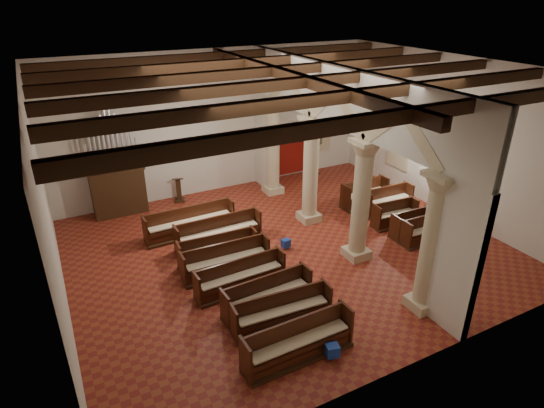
{
  "coord_description": "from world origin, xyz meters",
  "views": [
    {
      "loc": [
        -6.67,
        -11.69,
        8.11
      ],
      "look_at": [
        -0.32,
        0.5,
        1.57
      ],
      "focal_mm": 30.0,
      "sensor_mm": 36.0,
      "label": 1
    }
  ],
  "objects": [
    {
      "name": "floor",
      "position": [
        0.0,
        0.0,
        0.0
      ],
      "size": [
        14.0,
        14.0,
        0.0
      ],
      "primitive_type": "plane",
      "color": "maroon",
      "rests_on": "ground"
    },
    {
      "name": "ceiling",
      "position": [
        0.0,
        0.0,
        6.0
      ],
      "size": [
        14.0,
        14.0,
        0.0
      ],
      "primitive_type": "plane",
      "rotation": [
        3.14,
        0.0,
        0.0
      ],
      "color": "black",
      "rests_on": "wall_back"
    },
    {
      "name": "wall_back",
      "position": [
        0.0,
        6.0,
        3.0
      ],
      "size": [
        14.0,
        0.02,
        6.0
      ],
      "primitive_type": "cube",
      "color": "beige",
      "rests_on": "floor"
    },
    {
      "name": "wall_front",
      "position": [
        0.0,
        -6.0,
        3.0
      ],
      "size": [
        14.0,
        0.02,
        6.0
      ],
      "primitive_type": "cube",
      "color": "beige",
      "rests_on": "floor"
    },
    {
      "name": "wall_left",
      "position": [
        -7.0,
        0.0,
        3.0
      ],
      "size": [
        0.02,
        12.0,
        6.0
      ],
      "primitive_type": "cube",
      "color": "beige",
      "rests_on": "floor"
    },
    {
      "name": "wall_right",
      "position": [
        7.0,
        0.0,
        3.0
      ],
      "size": [
        0.02,
        12.0,
        6.0
      ],
      "primitive_type": "cube",
      "color": "beige",
      "rests_on": "floor"
    },
    {
      "name": "ceiling_beams",
      "position": [
        0.0,
        0.0,
        5.82
      ],
      "size": [
        13.8,
        11.8,
        0.3
      ],
      "primitive_type": null,
      "color": "#311B0F",
      "rests_on": "wall_back"
    },
    {
      "name": "arcade",
      "position": [
        1.8,
        0.0,
        3.56
      ],
      "size": [
        0.9,
        11.9,
        6.0
      ],
      "color": "#C3B991",
      "rests_on": "floor"
    },
    {
      "name": "window_right_a",
      "position": [
        6.98,
        -1.5,
        2.2
      ],
      "size": [
        0.03,
        1.0,
        2.2
      ],
      "primitive_type": "cube",
      "color": "#2F6B4D",
      "rests_on": "wall_right"
    },
    {
      "name": "window_right_b",
      "position": [
        6.98,
        2.5,
        2.2
      ],
      "size": [
        0.03,
        1.0,
        2.2
      ],
      "primitive_type": "cube",
      "color": "#2F6B4D",
      "rests_on": "wall_right"
    },
    {
      "name": "window_back",
      "position": [
        5.0,
        5.98,
        2.2
      ],
      "size": [
        1.0,
        0.03,
        2.2
      ],
      "primitive_type": "cube",
      "color": "#2F6B4D",
      "rests_on": "wall_back"
    },
    {
      "name": "pipe_organ",
      "position": [
        -4.5,
        5.5,
        1.37
      ],
      "size": [
        2.1,
        0.85,
        4.4
      ],
      "color": "#311B0F",
      "rests_on": "floor"
    },
    {
      "name": "lectern",
      "position": [
        -2.11,
        5.49,
        0.46
      ],
      "size": [
        0.53,
        0.56,
        1.12
      ],
      "rotation": [
        0.0,
        0.0,
        -0.31
      ],
      "color": "#352311",
      "rests_on": "floor"
    },
    {
      "name": "dossal_curtain",
      "position": [
        3.5,
        5.92,
        1.17
      ],
      "size": [
        1.8,
        0.07,
        2.17
      ],
      "color": "maroon",
      "rests_on": "floor"
    },
    {
      "name": "processional_banner",
      "position": [
        4.73,
        5.49,
        0.81
      ],
      "size": [
        0.54,
        0.69,
        2.49
      ],
      "rotation": [
        0.0,
        0.0,
        0.38
      ],
      "color": "#311B0F",
      "rests_on": "floor"
    },
    {
      "name": "hymnal_box_a",
      "position": [
        -1.54,
        -4.98,
        0.26
      ],
      "size": [
        0.36,
        0.32,
        0.31
      ],
      "primitive_type": "cube",
      "rotation": [
        0.0,
        0.0,
        -0.24
      ],
      "color": "navy",
      "rests_on": "floor"
    },
    {
      "name": "hymnal_box_b",
      "position": [
        -0.95,
        -2.82,
        0.25
      ],
      "size": [
        0.34,
        0.29,
        0.29
      ],
      "primitive_type": "cube",
      "rotation": [
        0.0,
        0.0,
        0.22
      ],
      "color": "#16179B",
      "rests_on": "floor"
    },
    {
      "name": "hymnal_box_c",
      "position": [
        -0.05,
        0.01,
        0.24
      ],
      "size": [
        0.31,
        0.26,
        0.28
      ],
      "primitive_type": "cube",
      "rotation": [
        0.0,
        0.0,
        0.13
      ],
      "color": "navy",
      "rests_on": "floor"
    },
    {
      "name": "tube_heater_a",
      "position": [
        -2.3,
        -3.72,
        0.16
      ],
      "size": [
        1.12,
        0.27,
        0.11
      ],
      "primitive_type": "cylinder",
      "rotation": [
        0.0,
        1.57,
        -0.14
      ],
      "color": "white",
      "rests_on": "floor"
    },
    {
      "name": "tube_heater_b",
      "position": [
        -1.61,
        -3.87,
        0.16
      ],
      "size": [
        0.86,
        0.31,
        0.09
      ],
      "primitive_type": "cylinder",
      "rotation": [
        0.0,
        1.57,
        -0.27
      ],
      "color": "silver",
      "rests_on": "floor"
    },
    {
      "name": "nave_pew_0",
      "position": [
        -2.25,
        -4.56,
        0.34
      ],
      "size": [
        2.85,
        0.74,
        1.04
      ],
      "rotation": [
        0.0,
        0.0,
        0.02
      ],
      "color": "#311B0F",
      "rests_on": "floor"
    },
    {
      "name": "nave_pew_1",
      "position": [
        -2.03,
        -3.36,
        0.32
      ],
      "size": [
        2.75,
        0.82,
        0.97
      ],
      "rotation": [
        0.0,
        0.0,
        -0.06
      ],
      "color": "#311B0F",
      "rests_on": "floor"
    },
    {
      "name": "nave_pew_2",
      "position": [
        -2.08,
        -2.6,
        0.34
      ],
      "size": [
        2.64,
        0.81,
        1.01
      ],
      "rotation": [
        0.0,
        0.0,
        0.05
      ],
      "color": "#311B0F",
      "rests_on": "floor"
    },
    {
      "name": "nave_pew_3",
      "position": [
        -2.34,
        -1.39,
        0.32
      ],
      "size": [
        2.8,
        0.75,
        0.96
      ],
      "rotation": [
        0.0,
        0.0,
        0.04
      ],
      "color": "#311B0F",
      "rests_on": "floor"
    },
    {
      "name": "nave_pew_4",
      "position": [
        -2.4,
        -0.4,
        0.33
      ],
      "size": [
        2.8,
        0.75,
        1.01
      ],
      "rotation": [
        0.0,
        0.0,
        -0.03
      ],
      "color": "#311B0F",
      "rests_on": "floor"
    },
    {
      "name": "nave_pew_5",
      "position": [
        -2.4,
        0.29,
        0.32
      ],
      "size": [
        2.61,
        0.78,
        0.98
      ],
      "rotation": [
        0.0,
        0.0,
        -0.05
      ],
      "color": "#311B0F",
      "rests_on": "floor"
    },
    {
      "name": "nave_pew_6",
      "position": [
        -1.96,
        1.33,
        0.35
      ],
      "size": [
        3.04,
        0.74,
        1.05
      ],
      "rotation": [
        0.0,
        0.0,
        0.01
      ],
      "color": "#311B0F",
      "rests_on": "floor"
    },
    {
      "name": "nave_pew_7",
      "position": [
        -2.61,
        2.51,
        0.35
      ],
      "size": [
        3.29,
        0.78,
        1.06
      ],
      "rotation": [
        0.0,
        0.0,
        0.02
      ],
      "color": "#311B0F",
      "rests_on": "floor"
    },
    {
      "name": "aisle_pew_0",
      "position": [
        4.6,
        -1.82,
        0.33
      ],
      "size": [
        1.98,
        0.71,
        0.97
      ],
      "rotation": [
        0.0,
        0.0,
        -0.03
      ],
      "color": "#311B0F",
      "rests_on": "floor"
    },
    {
      "name": "aisle_pew_1",
      "position": [
        4.43,
        -1.25,
        0.33
      ],
      "size": [
        1.62,
        0.68,
        0.96
      ],
      "rotation": [
        0.0,
        0.0,
        -0.03
      ],
      "color": "#311B0F",
      "rests_on": "floor"
    },
    {
      "name": "aisle_pew_2",
      "position": [
        4.43,
        -0.34,
        0.33
      ],
      "size": [
        1.79,
        0.76,
        0.97
      ],
      "rotation": [
        0.0,
        0.0,
        -0.06
      ],
      "color": "#311B0F",
      "rests_on": "floor"
    },
    {
      "name": "aisle_pew_3",
      "position": [
        4.94,
        0.66,
        0.35
      ],
      "size": [
        2.14,
        0.74,
        1.05
      ],
      "rotation": [
        0.0,
        0.0,
        -0.02
      ],
      "color": "#311B0F",
      "rests_on": "floor"
    },
    {
      "name": "aisle_pew_4",
      "position": [
        4.51,
        1.58,
        0.36
      ],
      "size": [
        2.07,
        0.79,
        1.08
      ],
      "rotation": [
        0.0,
        0.0,
        0.03
      ],
      "color": "#311B0F",
      "rests_on": "floor"
    }
  ]
}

